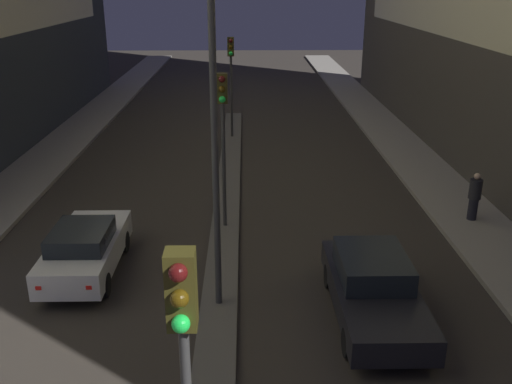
{
  "coord_description": "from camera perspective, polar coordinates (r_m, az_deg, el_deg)",
  "views": [
    {
      "loc": [
        0.69,
        -1.01,
        7.67
      ],
      "look_at": [
        0.98,
        14.59,
        1.83
      ],
      "focal_mm": 40.0,
      "sensor_mm": 36.0,
      "label": 1
    }
  ],
  "objects": [
    {
      "name": "traffic_light_near",
      "position": [
        6.59,
        -7.15,
        -16.38
      ],
      "size": [
        0.32,
        0.42,
        4.92
      ],
      "color": "#383838",
      "rests_on": "median_strip"
    },
    {
      "name": "car_right_lane",
      "position": [
        14.07,
        11.65,
        -9.35
      ],
      "size": [
        1.89,
        4.75,
        1.52
      ],
      "color": "black",
      "rests_on": "ground"
    },
    {
      "name": "street_lamp",
      "position": [
        12.39,
        -4.43,
        15.37
      ],
      "size": [
        0.59,
        0.59,
        8.99
      ],
      "color": "#383838",
      "rests_on": "median_strip"
    },
    {
      "name": "car_left_lane",
      "position": [
        16.33,
        -16.7,
        -5.45
      ],
      "size": [
        1.73,
        4.16,
        1.48
      ],
      "color": "silver",
      "rests_on": "ground"
    },
    {
      "name": "pedestrian_on_right_sidewalk",
      "position": [
        20.06,
        21.02,
        -0.34
      ],
      "size": [
        0.41,
        0.41,
        1.62
      ],
      "color": "black",
      "rests_on": "sidewalk_right"
    },
    {
      "name": "traffic_light_mid",
      "position": [
        17.52,
        -3.34,
        7.49
      ],
      "size": [
        0.32,
        0.42,
        4.92
      ],
      "color": "#383838",
      "rests_on": "median_strip"
    },
    {
      "name": "median_strip",
      "position": [
        19.39,
        -3.04,
        -2.59
      ],
      "size": [
        0.91,
        31.63,
        0.14
      ],
      "color": "#56544F",
      "rests_on": "ground"
    },
    {
      "name": "traffic_light_far",
      "position": [
        28.56,
        -2.52,
        12.57
      ],
      "size": [
        0.32,
        0.42,
        4.92
      ],
      "color": "#383838",
      "rests_on": "median_strip"
    }
  ]
}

